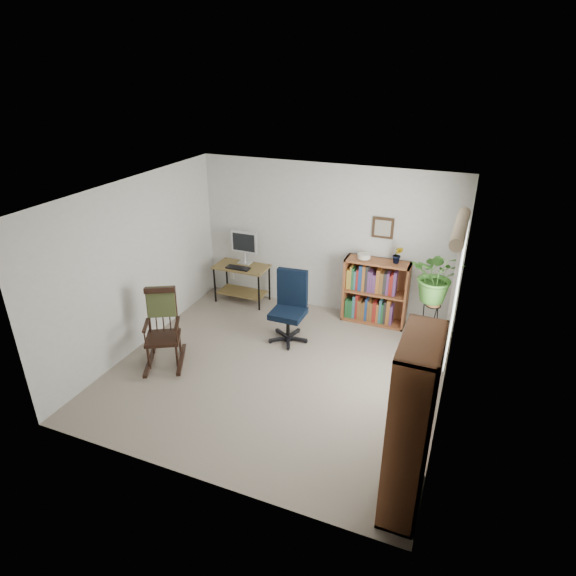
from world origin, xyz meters
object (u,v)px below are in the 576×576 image
at_px(rocking_chair, 162,329).
at_px(low_bookshelf, 375,292).
at_px(office_chair, 288,308).
at_px(tall_bookshelf, 411,427).
at_px(desk, 242,284).

relative_size(rocking_chair, low_bookshelf, 1.03).
height_order(office_chair, tall_bookshelf, tall_bookshelf).
xyz_separation_m(desk, tall_bookshelf, (3.29, -3.20, 0.56)).
bearing_deg(desk, rocking_chair, -93.31).
bearing_deg(tall_bookshelf, desk, 135.81).
distance_m(low_bookshelf, tall_bookshelf, 3.50).
relative_size(desk, tall_bookshelf, 0.51).
relative_size(office_chair, tall_bookshelf, 0.60).
bearing_deg(rocking_chair, tall_bookshelf, -46.39).
xyz_separation_m(office_chair, tall_bookshelf, (2.07, -2.28, 0.35)).
bearing_deg(desk, office_chair, -37.13).
bearing_deg(office_chair, rocking_chair, -143.37).
bearing_deg(tall_bookshelf, rocking_chair, 162.08).
height_order(office_chair, low_bookshelf, office_chair).
xyz_separation_m(rocking_chair, low_bookshelf, (2.38, 2.22, -0.02)).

